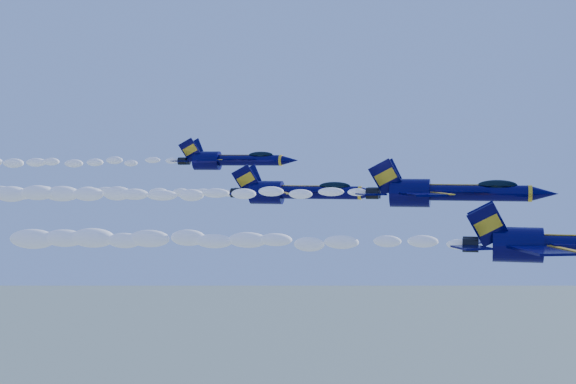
% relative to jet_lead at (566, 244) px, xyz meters
% --- Properties ---
extents(jet_lead, '(17.84, 14.63, 6.63)m').
position_rel_jet_lead_xyz_m(jet_lead, '(0.00, 0.00, 0.00)').
color(jet_lead, '#060238').
extents(smoke_trail_jet_lead, '(39.65, 1.85, 1.66)m').
position_rel_jet_lead_xyz_m(smoke_trail_jet_lead, '(-27.45, -0.00, -0.38)').
color(smoke_trail_jet_lead, white).
extents(jet_second, '(17.37, 14.25, 6.46)m').
position_rel_jet_lead_xyz_m(jet_second, '(-9.41, 11.28, 3.51)').
color(jet_second, '#060238').
extents(smoke_trail_jet_second, '(39.65, 1.80, 1.62)m').
position_rel_jet_lead_xyz_m(smoke_trail_jet_second, '(-36.66, 11.28, 3.13)').
color(smoke_trail_jet_second, white).
extents(jet_third, '(16.66, 13.67, 6.19)m').
position_rel_jet_lead_xyz_m(jet_third, '(-26.10, 20.69, 3.03)').
color(jet_third, '#060238').
extents(smoke_trail_jet_third, '(39.65, 1.72, 1.55)m').
position_rel_jet_lead_xyz_m(smoke_trail_jet_third, '(-53.04, 20.69, 2.66)').
color(smoke_trail_jet_third, white).
extents(jet_fourth, '(15.25, 12.51, 5.67)m').
position_rel_jet_lead_xyz_m(jet_fourth, '(-36.70, 30.31, 6.54)').
color(jet_fourth, '#060238').
extents(smoke_trail_jet_fourth, '(39.65, 1.58, 1.42)m').
position_rel_jet_lead_xyz_m(smoke_trail_jet_fourth, '(-63.04, 30.31, 6.18)').
color(smoke_trail_jet_fourth, white).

